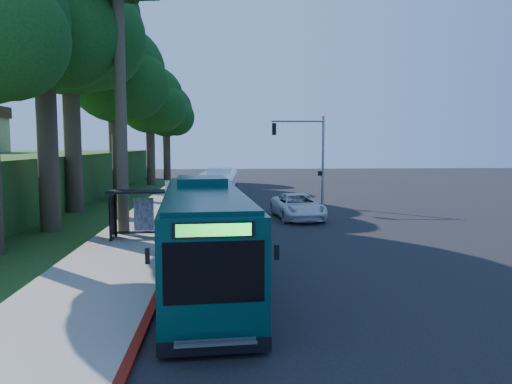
{
  "coord_description": "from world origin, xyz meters",
  "views": [
    {
      "loc": [
        -2.89,
        -28.14,
        4.86
      ],
      "look_at": [
        -0.97,
        1.0,
        2.05
      ],
      "focal_mm": 35.0,
      "sensor_mm": 36.0,
      "label": 1
    }
  ],
  "objects": [
    {
      "name": "tree_3",
      "position": [
        -13.88,
        23.98,
        11.98
      ],
      "size": [
        10.08,
        9.6,
        17.28
      ],
      "color": "#382B1E",
      "rests_on": "ground"
    },
    {
      "name": "stop_sign_pole",
      "position": [
        -5.4,
        -5.0,
        2.08
      ],
      "size": [
        0.35,
        0.06,
        3.17
      ],
      "color": "gray",
      "rests_on": "ground"
    },
    {
      "name": "teal_bus",
      "position": [
        -3.57,
        -11.1,
        1.77
      ],
      "size": [
        3.51,
        12.33,
        3.63
      ],
      "rotation": [
        0.0,
        0.0,
        0.08
      ],
      "color": "#093230",
      "rests_on": "ground"
    },
    {
      "name": "traffic_signal_pole",
      "position": [
        3.78,
        10.0,
        4.42
      ],
      "size": [
        4.1,
        0.3,
        7.0
      ],
      "color": "gray",
      "rests_on": "ground"
    },
    {
      "name": "pickup",
      "position": [
        1.93,
        3.84,
        0.82
      ],
      "size": [
        3.27,
        6.14,
        1.64
      ],
      "primitive_type": "imported",
      "rotation": [
        0.0,
        0.0,
        0.1
      ],
      "color": "white",
      "rests_on": "ground"
    },
    {
      "name": "ground",
      "position": [
        0.0,
        0.0,
        0.0
      ],
      "size": [
        140.0,
        140.0,
        0.0
      ],
      "primitive_type": "plane",
      "color": "black",
      "rests_on": "ground"
    },
    {
      "name": "tree_2",
      "position": [
        -11.89,
        15.98,
        10.48
      ],
      "size": [
        8.82,
        8.4,
        15.12
      ],
      "color": "#382B1E",
      "rests_on": "ground"
    },
    {
      "name": "tree_1",
      "position": [
        -13.37,
        7.98,
        12.73
      ],
      "size": [
        10.5,
        10.0,
        18.26
      ],
      "color": "#382B1E",
      "rests_on": "ground"
    },
    {
      "name": "tree_0",
      "position": [
        -12.4,
        -0.02,
        11.2
      ],
      "size": [
        8.4,
        8.0,
        15.7
      ],
      "color": "#382B1E",
      "rests_on": "ground"
    },
    {
      "name": "white_bus",
      "position": [
        -3.26,
        4.61,
        1.57
      ],
      "size": [
        2.93,
        10.94,
        3.23
      ],
      "rotation": [
        0.0,
        0.0,
        -0.06
      ],
      "color": "white",
      "rests_on": "ground"
    },
    {
      "name": "tree_5",
      "position": [
        -10.41,
        39.99,
        8.96
      ],
      "size": [
        7.35,
        7.0,
        12.86
      ],
      "color": "#382B1E",
      "rests_on": "ground"
    },
    {
      "name": "sidewalk",
      "position": [
        -7.3,
        0.0,
        0.06
      ],
      "size": [
        4.5,
        70.0,
        0.12
      ],
      "primitive_type": "cube",
      "color": "gray",
      "rests_on": "ground"
    },
    {
      "name": "bus_shelter",
      "position": [
        -7.26,
        -2.86,
        1.81
      ],
      "size": [
        3.2,
        1.51,
        2.55
      ],
      "color": "black",
      "rests_on": "ground"
    },
    {
      "name": "tree_4",
      "position": [
        -11.4,
        31.98,
        9.73
      ],
      "size": [
        8.4,
        8.0,
        14.14
      ],
      "color": "#382B1E",
      "rests_on": "ground"
    },
    {
      "name": "grass_verge",
      "position": [
        -13.0,
        5.0,
        0.03
      ],
      "size": [
        8.0,
        70.0,
        0.06
      ],
      "primitive_type": "cube",
      "color": "#234719",
      "rests_on": "ground"
    },
    {
      "name": "red_curb",
      "position": [
        -5.0,
        -4.0,
        0.07
      ],
      "size": [
        0.25,
        30.0,
        0.13
      ],
      "primitive_type": "cube",
      "color": "maroon",
      "rests_on": "ground"
    }
  ]
}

